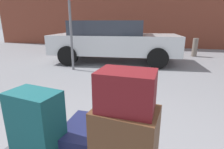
{
  "coord_description": "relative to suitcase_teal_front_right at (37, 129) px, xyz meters",
  "views": [
    {
      "loc": [
        0.57,
        -1.01,
        1.35
      ],
      "look_at": [
        0.0,
        1.2,
        0.69
      ],
      "focal_mm": 28.69,
      "sensor_mm": 36.0,
      "label": 1
    }
  ],
  "objects": [
    {
      "name": "suitcase_teal_front_right",
      "position": [
        0.0,
        0.0,
        0.0
      ],
      "size": [
        0.39,
        0.28,
        0.56
      ],
      "primitive_type": "cube",
      "rotation": [
        0.0,
        0.0,
        -0.17
      ],
      "color": "#144C51",
      "rests_on": "luggage_cart"
    },
    {
      "name": "duffel_bag_maroon_topmost_pile",
      "position": [
        0.66,
        -0.14,
        0.41
      ],
      "size": [
        0.29,
        0.22,
        0.2
      ],
      "primitive_type": "cube",
      "rotation": [
        0.0,
        0.0,
        -0.06
      ],
      "color": "maroon",
      "rests_on": "suitcase_brown_rear_left"
    },
    {
      "name": "no_parking_sign",
      "position": [
        -1.61,
        3.79,
        0.88
      ],
      "size": [
        0.49,
        0.13,
        2.43
      ],
      "color": "slate",
      "rests_on": "ground_plane"
    },
    {
      "name": "suitcase_navy_center",
      "position": [
        0.37,
        0.19,
        -0.16
      ],
      "size": [
        0.51,
        0.45,
        0.23
      ],
      "primitive_type": "cube",
      "rotation": [
        0.0,
        0.0,
        -0.01
      ],
      "color": "#191E47",
      "rests_on": "luggage_cart"
    },
    {
      "name": "bollard_kerb_near",
      "position": [
        2.28,
        7.05,
        -0.25
      ],
      "size": [
        0.21,
        0.21,
        0.75
      ],
      "primitive_type": "cylinder",
      "color": "#72665B",
      "rests_on": "ground_plane"
    },
    {
      "name": "parked_car",
      "position": [
        -0.74,
        5.24,
        0.14
      ],
      "size": [
        4.46,
        2.26,
        1.42
      ],
      "color": "silver",
      "rests_on": "ground_plane"
    }
  ]
}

